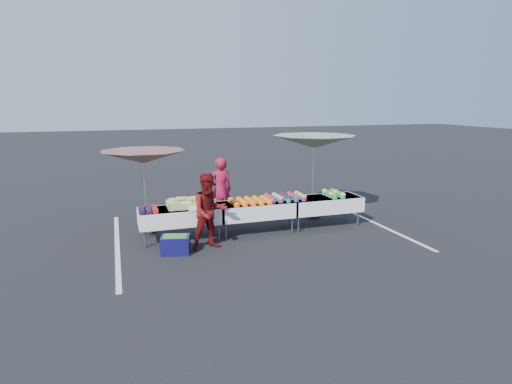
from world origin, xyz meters
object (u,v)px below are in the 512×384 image
object	(u,v)px
table_right	(324,203)
customer	(209,211)
table_center	(256,209)
storage_bin	(176,244)
table_left	(180,215)
umbrella_right	(314,142)
umbrella_left	(143,158)
vendor	(220,190)

from	to	relation	value
table_right	customer	xyz separation A→B (m)	(-3.09, -0.75, 0.23)
table_center	storage_bin	world-z (taller)	table_center
table_left	table_right	bearing A→B (deg)	0.00
customer	umbrella_right	size ratio (longest dim) A/B	0.60
table_right	umbrella_left	size ratio (longest dim) A/B	0.71
table_right	vendor	world-z (taller)	vendor
vendor	umbrella_left	bearing A→B (deg)	8.15
table_left	table_right	world-z (taller)	same
table_right	umbrella_right	bearing A→B (deg)	84.72
table_center	customer	distance (m)	1.51
umbrella_left	customer	bearing A→B (deg)	-51.02
table_center	umbrella_right	bearing A→B (deg)	23.12
customer	umbrella_left	size ratio (longest dim) A/B	0.62
vendor	table_left	bearing A→B (deg)	39.50
table_right	customer	distance (m)	3.19
table_right	umbrella_right	xyz separation A→B (m)	(0.07, 0.80, 1.46)
table_left	table_center	xyz separation A→B (m)	(1.80, 0.00, 0.00)
table_right	storage_bin	xyz separation A→B (m)	(-3.84, -0.84, -0.39)
umbrella_left	storage_bin	distance (m)	2.32
table_left	umbrella_left	bearing A→B (deg)	133.14
table_left	umbrella_right	size ratio (longest dim) A/B	0.69
table_right	umbrella_left	xyz separation A→B (m)	(-4.30, 0.75, 1.25)
umbrella_left	umbrella_right	distance (m)	4.38
table_center	table_right	bearing A→B (deg)	0.00
umbrella_left	umbrella_right	size ratio (longest dim) A/B	0.97
customer	storage_bin	distance (m)	0.98
vendor	customer	xyz separation A→B (m)	(-0.71, -1.93, -0.03)
table_left	customer	size ratio (longest dim) A/B	1.14
table_right	umbrella_right	size ratio (longest dim) A/B	0.69
customer	storage_bin	world-z (taller)	customer
table_center	storage_bin	size ratio (longest dim) A/B	2.80
table_left	table_right	size ratio (longest dim) A/B	1.00
table_center	table_right	world-z (taller)	same
umbrella_left	table_right	bearing A→B (deg)	-9.85
table_right	umbrella_left	distance (m)	4.54
vendor	umbrella_right	world-z (taller)	umbrella_right
table_right	storage_bin	size ratio (longest dim) A/B	2.80
table_center	umbrella_left	size ratio (longest dim) A/B	0.71
table_right	customer	size ratio (longest dim) A/B	1.14
customer	umbrella_left	bearing A→B (deg)	122.15
vendor	storage_bin	xyz separation A→B (m)	(-1.46, -2.02, -0.65)
table_left	customer	distance (m)	0.94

